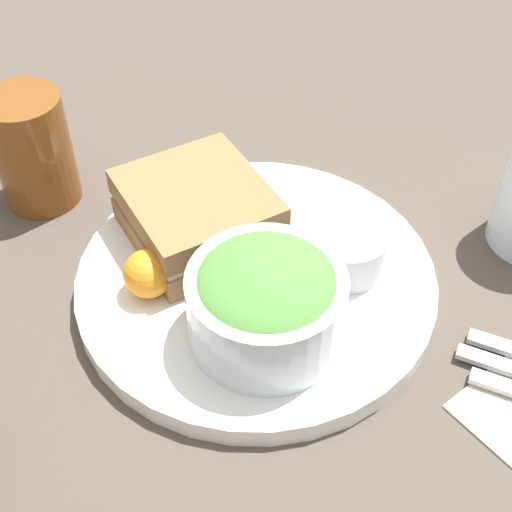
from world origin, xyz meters
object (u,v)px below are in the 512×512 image
Objects in this scene: sandwich at (197,213)px; dressing_cup at (346,250)px; salad_bowl at (266,300)px; drink_glass at (33,150)px; plate at (256,281)px.

sandwich is 0.13m from dressing_cup.
drink_glass is (0.27, 0.05, -0.00)m from salad_bowl.
drink_glass is (0.22, 0.08, 0.04)m from plate.
drink_glass is at bearing 21.24° from plate.
plate is 0.08m from dressing_cup.
plate is at bearing -170.73° from sandwich.
dressing_cup is at bearing -144.73° from sandwich.
salad_bowl is 0.10m from dressing_cup.
sandwich is 1.23× the size of drink_glass.
dressing_cup is (-0.04, -0.06, 0.03)m from plate.
salad_bowl reaches higher than sandwich.
plate is at bearing 58.71° from dressing_cup.
sandwich is 0.17m from drink_glass.
plate is 0.08m from salad_bowl.
drink_glass is at bearing 10.95° from salad_bowl.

